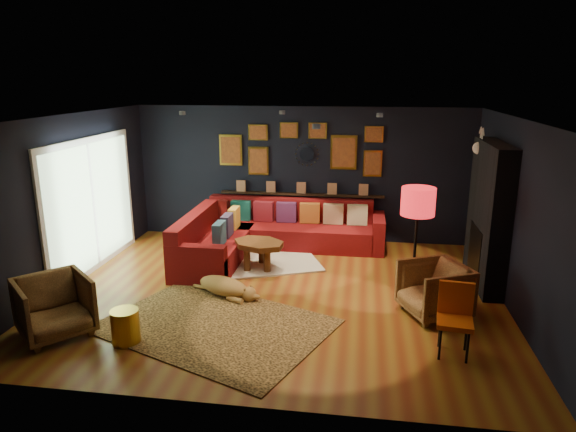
# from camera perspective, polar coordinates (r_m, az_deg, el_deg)

# --- Properties ---
(floor) EXTENTS (6.50, 6.50, 0.00)m
(floor) POSITION_cam_1_polar(r_m,az_deg,el_deg) (7.78, -1.00, -8.56)
(floor) COLOR brown
(floor) RESTS_ON ground
(room_walls) EXTENTS (6.50, 6.50, 6.50)m
(room_walls) POSITION_cam_1_polar(r_m,az_deg,el_deg) (7.28, -1.06, 2.98)
(room_walls) COLOR black
(room_walls) RESTS_ON ground
(sectional) EXTENTS (3.41, 2.69, 0.86)m
(sectional) POSITION_cam_1_polar(r_m,az_deg,el_deg) (9.44, -2.89, -2.14)
(sectional) COLOR maroon
(sectional) RESTS_ON ground
(ledge) EXTENTS (3.20, 0.12, 0.04)m
(ledge) POSITION_cam_1_polar(r_m,az_deg,el_deg) (10.02, 1.48, 2.44)
(ledge) COLOR black
(ledge) RESTS_ON room_walls
(gallery_wall) EXTENTS (3.15, 0.04, 1.02)m
(gallery_wall) POSITION_cam_1_polar(r_m,az_deg,el_deg) (9.90, 1.47, 7.51)
(gallery_wall) COLOR gold
(gallery_wall) RESTS_ON room_walls
(sunburst_mirror) EXTENTS (0.47, 0.16, 0.47)m
(sunburst_mirror) POSITION_cam_1_polar(r_m,az_deg,el_deg) (9.91, 2.12, 6.88)
(sunburst_mirror) COLOR silver
(sunburst_mirror) RESTS_ON room_walls
(fireplace) EXTENTS (0.31, 1.60, 2.20)m
(fireplace) POSITION_cam_1_polar(r_m,az_deg,el_deg) (8.42, 21.29, -0.39)
(fireplace) COLOR black
(fireplace) RESTS_ON ground
(deer_head) EXTENTS (0.50, 0.28, 0.45)m
(deer_head) POSITION_cam_1_polar(r_m,az_deg,el_deg) (8.71, 21.55, 7.02)
(deer_head) COLOR white
(deer_head) RESTS_ON fireplace
(sliding_door) EXTENTS (0.06, 2.80, 2.20)m
(sliding_door) POSITION_cam_1_polar(r_m,az_deg,el_deg) (9.03, -20.94, 1.16)
(sliding_door) COLOR white
(sliding_door) RESTS_ON ground
(ceiling_spots) EXTENTS (3.30, 2.50, 0.06)m
(ceiling_spots) POSITION_cam_1_polar(r_m,az_deg,el_deg) (7.93, -0.12, 11.05)
(ceiling_spots) COLOR black
(ceiling_spots) RESTS_ON room_walls
(shag_rug) EXTENTS (2.66, 2.33, 0.03)m
(shag_rug) POSITION_cam_1_polar(r_m,az_deg,el_deg) (9.09, -4.06, -4.91)
(shag_rug) COLOR silver
(shag_rug) RESTS_ON ground
(leopard_rug) EXTENTS (3.35, 2.91, 0.02)m
(leopard_rug) POSITION_cam_1_polar(r_m,az_deg,el_deg) (6.90, -8.11, -11.94)
(leopard_rug) COLOR #B58043
(leopard_rug) RESTS_ON ground
(coffee_table) EXTENTS (1.09, 0.96, 0.45)m
(coffee_table) POSITION_cam_1_polar(r_m,az_deg,el_deg) (8.59, -3.25, -3.43)
(coffee_table) COLOR brown
(coffee_table) RESTS_ON shag_rug
(pouf) EXTENTS (0.54, 0.54, 0.35)m
(pouf) POSITION_cam_1_polar(r_m,az_deg,el_deg) (8.85, -8.35, -4.29)
(pouf) COLOR maroon
(pouf) RESTS_ON shag_rug
(armchair_left) EXTENTS (1.11, 1.11, 0.83)m
(armchair_left) POSITION_cam_1_polar(r_m,az_deg,el_deg) (7.07, -24.56, -8.89)
(armchair_left) COLOR #C98546
(armchair_left) RESTS_ON ground
(armchair_right) EXTENTS (0.99, 1.02, 0.80)m
(armchair_right) POSITION_cam_1_polar(r_m,az_deg,el_deg) (7.24, 15.96, -7.61)
(armchair_right) COLOR #C98546
(armchair_right) RESTS_ON ground
(gold_stool) EXTENTS (0.34, 0.34, 0.43)m
(gold_stool) POSITION_cam_1_polar(r_m,az_deg,el_deg) (6.65, -17.61, -11.63)
(gold_stool) COLOR gold
(gold_stool) RESTS_ON ground
(orange_chair) EXTENTS (0.44, 0.44, 0.85)m
(orange_chair) POSITION_cam_1_polar(r_m,az_deg,el_deg) (6.34, 18.08, -10.21)
(orange_chair) COLOR black
(orange_chair) RESTS_ON ground
(floor_lamp) EXTENTS (0.47, 0.47, 1.69)m
(floor_lamp) POSITION_cam_1_polar(r_m,az_deg,el_deg) (7.22, 14.23, 1.02)
(floor_lamp) COLOR black
(floor_lamp) RESTS_ON ground
(dog) EXTENTS (1.30, 1.00, 0.37)m
(dog) POSITION_cam_1_polar(r_m,az_deg,el_deg) (7.69, -7.20, -7.37)
(dog) COLOR #AF8243
(dog) RESTS_ON leopard_rug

